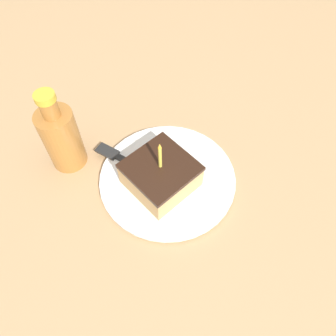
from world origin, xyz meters
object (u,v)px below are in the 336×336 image
at_px(fork, 127,161).
at_px(plate, 168,178).
at_px(cake_slice, 161,175).
at_px(bottle, 61,137).

bearing_deg(fork, plate, -155.27).
bearing_deg(cake_slice, bottle, 27.89).
relative_size(cake_slice, bottle, 0.67).
bearing_deg(plate, bottle, 33.16).
bearing_deg(plate, cake_slice, 95.87).
xyz_separation_m(plate, fork, (0.08, 0.04, 0.01)).
height_order(plate, bottle, bottle).
bearing_deg(cake_slice, fork, 11.39).
distance_m(cake_slice, fork, 0.09).
distance_m(plate, fork, 0.09).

